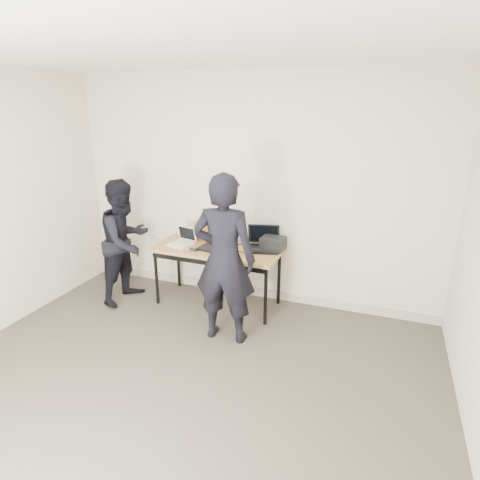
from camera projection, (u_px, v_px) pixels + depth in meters
The scene contains 13 objects.
room at pixel (146, 253), 2.75m from camera, with size 4.60×4.60×2.80m.
desk at pixel (217, 253), 4.72m from camera, with size 1.51×0.67×0.72m.
laptop_beige at pixel (182, 242), 4.80m from camera, with size 0.31×0.31×0.21m.
laptop_center at pixel (216, 243), 4.70m from camera, with size 0.38×0.37×0.26m.
laptop_right at pixel (263, 244), 4.67m from camera, with size 0.44×0.43×0.27m.
leather_satchel at pixel (210, 231), 4.92m from camera, with size 0.37×0.19×0.25m.
tissue at pixel (213, 219), 4.86m from camera, with size 0.13×0.10×0.08m, color white.
equipment_box at pixel (273, 243), 4.64m from camera, with size 0.26×0.22×0.15m, color black.
power_brick at pixel (193, 250), 4.62m from camera, with size 0.08×0.05×0.03m, color black.
cables at pixel (213, 248), 4.71m from camera, with size 1.00×0.43×0.01m.
person_typist at pixel (224, 260), 3.95m from camera, with size 0.63×0.42×1.74m, color black.
person_observer at pixel (126, 241), 4.83m from camera, with size 0.73×0.57×1.51m, color black.
baseboard at pixel (250, 291), 5.16m from camera, with size 4.50×0.03×0.10m, color #ABA08E.
Camera 1 is at (1.50, -2.19, 2.32)m, focal length 30.00 mm.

